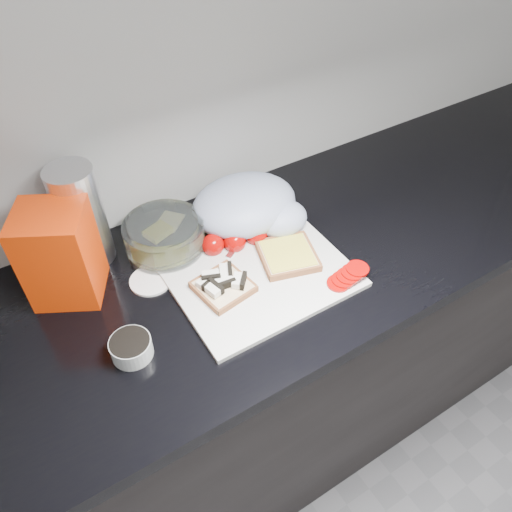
{
  "coord_description": "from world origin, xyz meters",
  "views": [
    {
      "loc": [
        -0.28,
        0.48,
        1.75
      ],
      "look_at": [
        0.15,
        1.17,
        0.95
      ],
      "focal_mm": 35.0,
      "sensor_mm": 36.0,
      "label": 1
    }
  ],
  "objects_px": {
    "cutting_board": "(263,277)",
    "steel_canister": "(82,217)",
    "glass_bowl": "(165,237)",
    "bread_bag": "(60,255)"
  },
  "relations": [
    {
      "from": "cutting_board",
      "to": "steel_canister",
      "type": "relative_size",
      "value": 1.59
    },
    {
      "from": "glass_bowl",
      "to": "bread_bag",
      "type": "relative_size",
      "value": 0.87
    },
    {
      "from": "cutting_board",
      "to": "bread_bag",
      "type": "bearing_deg",
      "value": 152.61
    },
    {
      "from": "cutting_board",
      "to": "glass_bowl",
      "type": "height_order",
      "value": "glass_bowl"
    },
    {
      "from": "cutting_board",
      "to": "glass_bowl",
      "type": "bearing_deg",
      "value": 124.96
    },
    {
      "from": "glass_bowl",
      "to": "cutting_board",
      "type": "bearing_deg",
      "value": -55.04
    },
    {
      "from": "glass_bowl",
      "to": "bread_bag",
      "type": "xyz_separation_m",
      "value": [
        -0.24,
        -0.01,
        0.07
      ]
    },
    {
      "from": "cutting_board",
      "to": "steel_canister",
      "type": "bearing_deg",
      "value": 137.81
    },
    {
      "from": "steel_canister",
      "to": "bread_bag",
      "type": "bearing_deg",
      "value": -132.85
    },
    {
      "from": "cutting_board",
      "to": "glass_bowl",
      "type": "distance_m",
      "value": 0.26
    }
  ]
}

